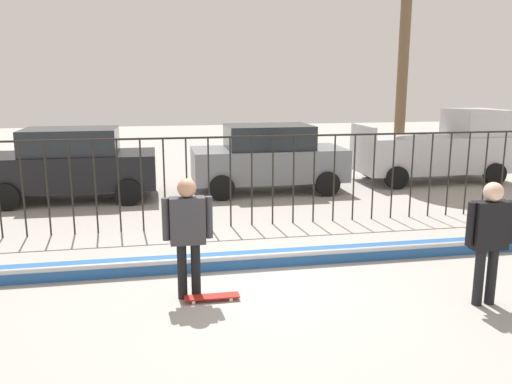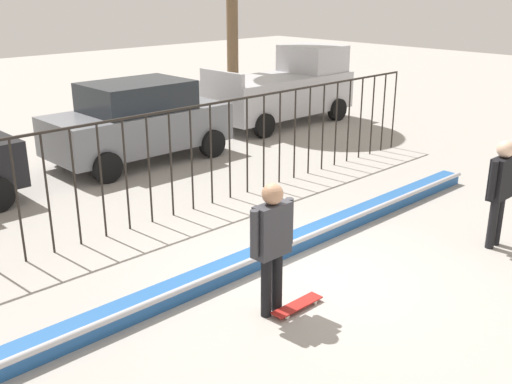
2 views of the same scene
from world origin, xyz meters
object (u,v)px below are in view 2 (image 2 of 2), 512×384
(pickup_truck, at_px, (285,88))
(camera_operator, at_px, (501,184))
(skateboard, at_px, (297,305))
(skateboarder, at_px, (272,238))
(parked_car_gray, at_px, (138,121))

(pickup_truck, bearing_deg, camera_operator, -116.03)
(skateboard, height_order, pickup_truck, pickup_truck)
(skateboarder, relative_size, skateboard, 2.22)
(skateboard, distance_m, camera_operator, 4.00)
(skateboard, distance_m, parked_car_gray, 7.79)
(camera_operator, bearing_deg, parked_car_gray, -24.62)
(camera_operator, xyz_separation_m, parked_car_gray, (-1.38, 8.19, -0.09))
(skateboarder, distance_m, skateboard, 1.07)
(camera_operator, relative_size, pickup_truck, 0.38)
(skateboarder, xyz_separation_m, camera_operator, (4.09, -1.01, -0.00))
(skateboard, distance_m, pickup_truck, 11.25)
(skateboarder, bearing_deg, skateboard, -56.57)
(skateboarder, height_order, parked_car_gray, parked_car_gray)
(camera_operator, height_order, parked_car_gray, parked_car_gray)
(parked_car_gray, bearing_deg, skateboard, -106.47)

